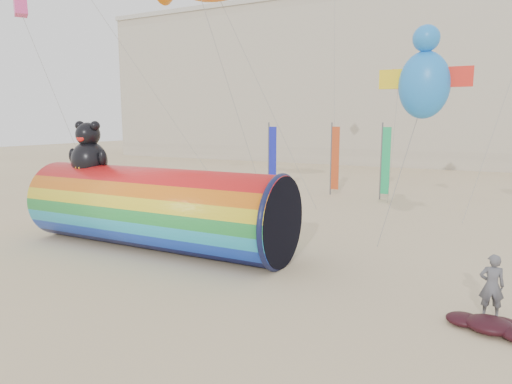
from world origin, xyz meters
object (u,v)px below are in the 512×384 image
at_px(hotel_building, 324,84).
at_px(kite_handler, 492,286).
at_px(windsock_assembly, 155,206).
at_px(fabric_bundle, 498,327).

xyz_separation_m(hotel_building, kite_handler, (21.33, -47.56, -9.42)).
xyz_separation_m(windsock_assembly, kite_handler, (12.58, -1.19, -0.90)).
relative_size(hotel_building, kite_handler, 33.95).
bearing_deg(fabric_bundle, hotel_building, 113.92).
relative_size(kite_handler, fabric_bundle, 0.68).
height_order(windsock_assembly, fabric_bundle, windsock_assembly).
bearing_deg(kite_handler, windsock_assembly, -15.38).
relative_size(windsock_assembly, kite_handler, 6.58).
bearing_deg(windsock_assembly, kite_handler, -5.41).
relative_size(hotel_building, fabric_bundle, 23.06).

